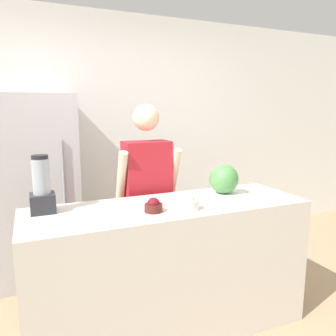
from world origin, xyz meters
The scene contains 9 objects.
wall_back centered at (0.00, 1.95, 1.30)m, with size 8.00×0.06×2.60m.
counter_island centered at (0.00, 0.31, 0.47)m, with size 1.93×0.62×0.93m.
refrigerator centered at (-0.83, 1.55, 0.85)m, with size 0.73×0.72×1.71m.
person centered at (0.01, 0.80, 0.83)m, with size 0.51×0.26×1.62m.
cutting_board centered at (0.46, 0.39, 0.94)m, with size 0.33×0.27×0.01m.
watermelon centered at (0.48, 0.39, 1.06)m, with size 0.22×0.22×0.22m.
bowl_cherries centered at (-0.16, 0.21, 0.97)m, with size 0.12×0.12×0.09m.
bowl_cream centered at (0.06, 0.17, 0.98)m, with size 0.16×0.16×0.11m.
blender centered at (-0.80, 0.47, 1.08)m, with size 0.15×0.15×0.37m.
Camera 1 is at (-0.85, -1.67, 1.57)m, focal length 35.00 mm.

